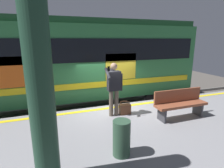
{
  "coord_description": "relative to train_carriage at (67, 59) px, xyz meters",
  "views": [
    {
      "loc": [
        2.27,
        6.19,
        3.43
      ],
      "look_at": [
        0.17,
        0.3,
        1.89
      ],
      "focal_mm": 29.06,
      "sensor_mm": 36.0,
      "label": 1
    }
  ],
  "objects": [
    {
      "name": "ground_plane",
      "position": [
        -1.44,
        2.17,
        -2.58
      ],
      "size": [
        26.13,
        26.13,
        0.0
      ],
      "primitive_type": "plane",
      "color": "#4C4742"
    },
    {
      "name": "passenger",
      "position": [
        -1.1,
        3.12,
        -0.57
      ],
      "size": [
        0.57,
        0.55,
        1.74
      ],
      "color": "brown",
      "rests_on": "platform"
    },
    {
      "name": "safety_line",
      "position": [
        -1.44,
        2.47,
        -1.59
      ],
      "size": [
        17.07,
        0.16,
        0.01
      ],
      "primitive_type": "cube",
      "color": "yellow",
      "rests_on": "platform"
    },
    {
      "name": "train_carriage",
      "position": [
        0.0,
        0.0,
        0.0
      ],
      "size": [
        11.63,
        2.87,
        4.09
      ],
      "color": "#2D723F",
      "rests_on": "ground"
    },
    {
      "name": "bench",
      "position": [
        -3.02,
        3.97,
        -1.1
      ],
      "size": [
        1.74,
        0.44,
        0.9
      ],
      "color": "brown",
      "rests_on": "platform"
    },
    {
      "name": "trash_bin",
      "position": [
        -0.53,
        5.16,
        -1.2
      ],
      "size": [
        0.38,
        0.38,
        0.79
      ],
      "primitive_type": "cylinder",
      "color": "#2D4C38",
      "rests_on": "platform"
    },
    {
      "name": "track_rail_far",
      "position": [
        -1.44,
        -0.72,
        -2.5
      ],
      "size": [
        22.65,
        0.08,
        0.16
      ],
      "primitive_type": "cube",
      "color": "slate",
      "rests_on": "ground"
    },
    {
      "name": "platform",
      "position": [
        -1.44,
        4.39,
        -2.09
      ],
      "size": [
        17.42,
        4.44,
        0.99
      ],
      "primitive_type": "cube",
      "color": "gray",
      "rests_on": "ground"
    },
    {
      "name": "station_column",
      "position": [
        0.96,
        5.44,
        0.15
      ],
      "size": [
        0.42,
        0.42,
        3.5
      ],
      "primitive_type": "cylinder",
      "color": "#1E3F2D",
      "rests_on": "platform"
    },
    {
      "name": "handbag",
      "position": [
        -1.49,
        3.15,
        -1.41
      ],
      "size": [
        0.37,
        0.34,
        0.41
      ],
      "color": "#59331E",
      "rests_on": "platform"
    },
    {
      "name": "track_rail_near",
      "position": [
        -1.44,
        0.71,
        -2.5
      ],
      "size": [
        22.65,
        0.08,
        0.16
      ],
      "primitive_type": "cube",
      "color": "slate",
      "rests_on": "ground"
    }
  ]
}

